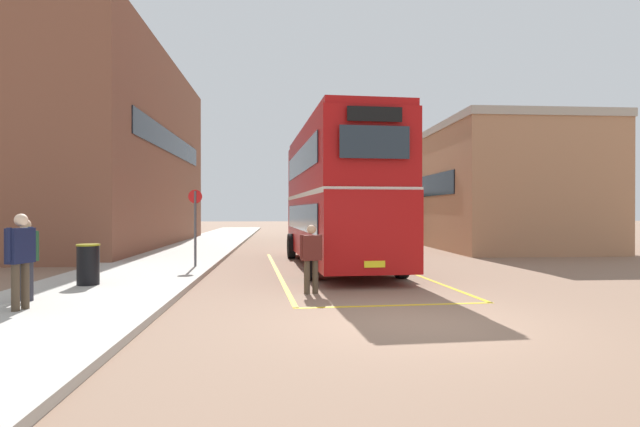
# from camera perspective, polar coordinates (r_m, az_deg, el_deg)

# --- Properties ---
(ground_plane) EXTENTS (135.60, 135.60, 0.00)m
(ground_plane) POSITION_cam_1_polar(r_m,az_deg,el_deg) (23.22, 1.29, -4.45)
(ground_plane) COLOR #846651
(sidewalk_left) EXTENTS (4.00, 57.60, 0.14)m
(sidewalk_left) POSITION_cam_1_polar(r_m,az_deg,el_deg) (25.84, -13.78, -3.81)
(sidewalk_left) COLOR #B2ADA3
(sidewalk_left) RESTS_ON ground
(brick_building_left) EXTENTS (6.34, 19.31, 9.99)m
(brick_building_left) POSITION_cam_1_polar(r_m,az_deg,el_deg) (29.17, -22.36, 6.33)
(brick_building_left) COLOR brown
(brick_building_left) RESTS_ON ground
(depot_building_right) EXTENTS (7.15, 17.18, 6.24)m
(depot_building_right) POSITION_cam_1_polar(r_m,az_deg,el_deg) (30.89, 17.11, 2.53)
(depot_building_right) COLOR #AD7A56
(depot_building_right) RESTS_ON ground
(double_decker_bus) EXTENTS (3.36, 10.52, 4.75)m
(double_decker_bus) POSITION_cam_1_polar(r_m,az_deg,el_deg) (17.46, 1.90, 2.23)
(double_decker_bus) COLOR black
(double_decker_bus) RESTS_ON ground
(single_deck_bus) EXTENTS (3.37, 9.63, 3.02)m
(single_deck_bus) POSITION_cam_1_polar(r_m,az_deg,el_deg) (35.98, 4.10, -0.13)
(single_deck_bus) COLOR black
(single_deck_bus) RESTS_ON ground
(pedestrian_boarding) EXTENTS (0.53, 0.33, 1.60)m
(pedestrian_boarding) POSITION_cam_1_polar(r_m,az_deg,el_deg) (11.82, -1.00, -4.62)
(pedestrian_boarding) COLOR #473828
(pedestrian_boarding) RESTS_ON ground
(pedestrian_waiting_near) EXTENTS (0.54, 0.31, 1.62)m
(pedestrian_waiting_near) POSITION_cam_1_polar(r_m,az_deg,el_deg) (11.70, -30.25, -3.95)
(pedestrian_waiting_near) COLOR #2D2D38
(pedestrian_waiting_near) RESTS_ON sidewalk_left
(pedestrian_waiting_far) EXTENTS (0.35, 0.56, 1.74)m
(pedestrian_waiting_far) POSITION_cam_1_polar(r_m,az_deg,el_deg) (10.64, -30.62, -3.93)
(pedestrian_waiting_far) COLOR #473828
(pedestrian_waiting_far) RESTS_ON sidewalk_left
(litter_bin) EXTENTS (0.55, 0.55, 0.98)m
(litter_bin) POSITION_cam_1_polar(r_m,az_deg,el_deg) (13.53, -24.61, -5.21)
(litter_bin) COLOR black
(litter_bin) RESTS_ON sidewalk_left
(bus_stop_sign) EXTENTS (0.44, 0.11, 2.47)m
(bus_stop_sign) POSITION_cam_1_polar(r_m,az_deg,el_deg) (16.81, -13.84, -0.70)
(bus_stop_sign) COLOR #4C4C51
(bus_stop_sign) RESTS_ON sidewalk_left
(bay_marking_yellow) EXTENTS (5.06, 12.66, 0.01)m
(bay_marking_yellow) POSITION_cam_1_polar(r_m,az_deg,el_deg) (15.66, 2.90, -6.75)
(bay_marking_yellow) COLOR gold
(bay_marking_yellow) RESTS_ON ground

